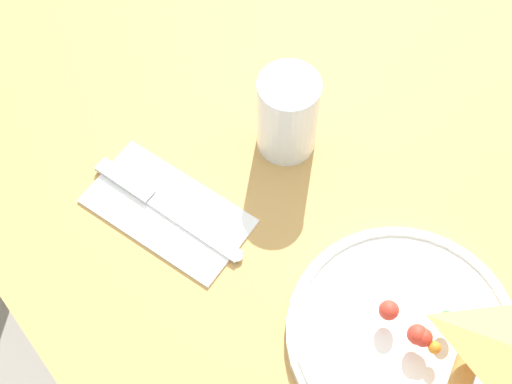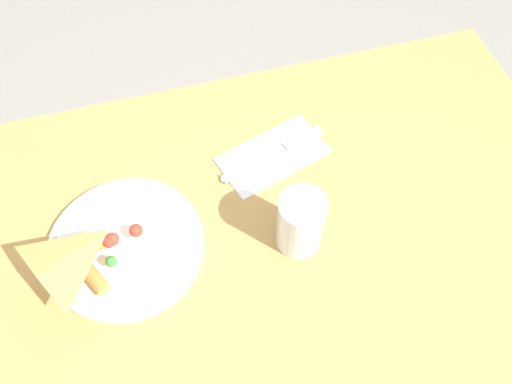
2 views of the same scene
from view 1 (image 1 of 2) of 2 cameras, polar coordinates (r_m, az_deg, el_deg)
name	(u,v)px [view 1 (image 1 of 2)]	position (r m, az deg, el deg)	size (l,w,h in m)	color
ground_plane	(303,351)	(1.63, 3.41, -11.47)	(6.00, 6.00, 0.00)	gray
dining_table	(327,213)	(1.06, 5.16, -1.52)	(1.23, 0.80, 0.71)	tan
plate_pizza	(407,335)	(0.89, 10.91, -10.14)	(0.26, 0.26, 0.05)	white
milk_glass	(288,115)	(0.95, 2.31, 5.63)	(0.08, 0.08, 0.12)	white
napkin_folded	(168,211)	(0.95, -6.43, -1.39)	(0.22, 0.16, 0.00)	white
butter_knife	(160,204)	(0.95, -7.00, -0.88)	(0.22, 0.08, 0.01)	#B2B2B7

